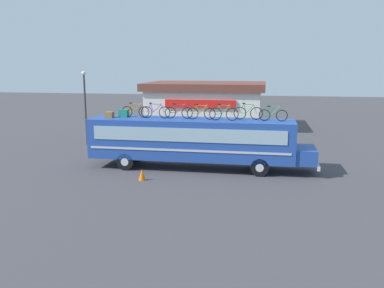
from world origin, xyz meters
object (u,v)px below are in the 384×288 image
object	(u,v)px
luggage_bag_1	(109,115)
traffic_cone	(142,174)
bus	(195,139)
rooftop_bicycle_3	(179,112)
luggage_bag_2	(124,113)
rooftop_bicycle_6	(248,113)
rooftop_bicycle_5	(224,114)
street_lamp	(85,101)
rooftop_bicycle_4	(201,113)
rooftop_bicycle_7	(273,115)
rooftop_bicycle_1	(135,111)
rooftop_bicycle_2	(155,112)

from	to	relation	value
luggage_bag_1	traffic_cone	distance (m)	4.95
bus	rooftop_bicycle_3	world-z (taller)	rooftop_bicycle_3
luggage_bag_2	rooftop_bicycle_6	size ratio (longest dim) A/B	0.31
bus	rooftop_bicycle_5	size ratio (longest dim) A/B	7.92
rooftop_bicycle_6	street_lamp	size ratio (longest dim) A/B	0.30
rooftop_bicycle_5	rooftop_bicycle_3	bearing A→B (deg)	171.45
bus	luggage_bag_1	bearing A→B (deg)	-178.53
rooftop_bicycle_4	traffic_cone	distance (m)	5.05
rooftop_bicycle_5	rooftop_bicycle_7	bearing A→B (deg)	5.04
luggage_bag_2	rooftop_bicycle_6	bearing A→B (deg)	0.57
rooftop_bicycle_6	rooftop_bicycle_7	distance (m)	1.47
rooftop_bicycle_3	rooftop_bicycle_4	world-z (taller)	rooftop_bicycle_4
luggage_bag_2	rooftop_bicycle_4	bearing A→B (deg)	-4.20
luggage_bag_1	traffic_cone	size ratio (longest dim) A/B	0.76
rooftop_bicycle_1	rooftop_bicycle_7	world-z (taller)	rooftop_bicycle_1
rooftop_bicycle_3	rooftop_bicycle_7	world-z (taller)	rooftop_bicycle_3
rooftop_bicycle_6	rooftop_bicycle_7	xyz separation A→B (m)	(1.42, -0.39, -0.04)
luggage_bag_2	rooftop_bicycle_2	distance (m)	2.08
rooftop_bicycle_1	rooftop_bicycle_5	size ratio (longest dim) A/B	1.04
rooftop_bicycle_4	luggage_bag_2	bearing A→B (deg)	175.80
bus	rooftop_bicycle_7	distance (m)	4.76
rooftop_bicycle_7	rooftop_bicycle_5	bearing A→B (deg)	-174.96
rooftop_bicycle_1	traffic_cone	xyz separation A→B (m)	(1.33, -3.24, -3.02)
rooftop_bicycle_6	rooftop_bicycle_7	world-z (taller)	rooftop_bicycle_6
rooftop_bicycle_1	rooftop_bicycle_7	xyz separation A→B (m)	(8.17, -0.21, -0.01)
luggage_bag_1	rooftop_bicycle_5	bearing A→B (deg)	-0.93
bus	rooftop_bicycle_4	size ratio (longest dim) A/B	7.89
luggage_bag_2	bus	bearing A→B (deg)	-4.04
rooftop_bicycle_1	rooftop_bicycle_2	world-z (taller)	rooftop_bicycle_2
luggage_bag_2	rooftop_bicycle_1	size ratio (longest dim) A/B	0.31
luggage_bag_1	traffic_cone	xyz separation A→B (m)	(2.86, -2.89, -2.81)
luggage_bag_1	rooftop_bicycle_5	xyz separation A→B (m)	(6.93, -0.11, 0.22)
luggage_bag_1	rooftop_bicycle_3	xyz separation A→B (m)	(4.21, 0.30, 0.20)
rooftop_bicycle_7	traffic_cone	world-z (taller)	rooftop_bicycle_7
luggage_bag_2	rooftop_bicycle_6	xyz separation A→B (m)	(7.52, 0.07, 0.17)
rooftop_bicycle_1	rooftop_bicycle_4	xyz separation A→B (m)	(4.06, -0.25, 0.00)
rooftop_bicycle_4	rooftop_bicycle_5	distance (m)	1.35
bus	rooftop_bicycle_6	size ratio (longest dim) A/B	7.88
luggage_bag_2	traffic_cone	world-z (taller)	luggage_bag_2
rooftop_bicycle_3	street_lamp	size ratio (longest dim) A/B	0.30
rooftop_bicycle_5	street_lamp	distance (m)	12.75
rooftop_bicycle_6	street_lamp	world-z (taller)	street_lamp
luggage_bag_2	luggage_bag_1	bearing A→B (deg)	-149.41
rooftop_bicycle_5	rooftop_bicycle_6	world-z (taller)	rooftop_bicycle_6
bus	rooftop_bicycle_7	bearing A→B (deg)	-0.03
rooftop_bicycle_1	rooftop_bicycle_6	size ratio (longest dim) A/B	1.03
rooftop_bicycle_3	rooftop_bicycle_5	bearing A→B (deg)	-8.55
rooftop_bicycle_3	rooftop_bicycle_4	xyz separation A→B (m)	(1.38, -0.20, 0.00)
luggage_bag_1	traffic_cone	bearing A→B (deg)	-45.31
rooftop_bicycle_1	rooftop_bicycle_3	size ratio (longest dim) A/B	1.03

